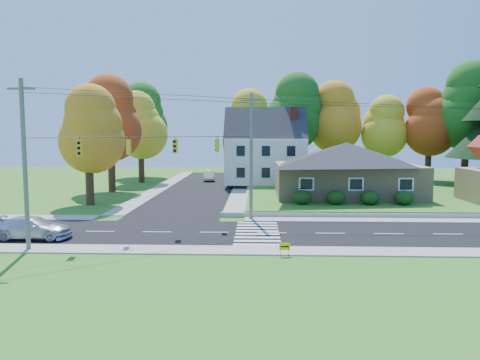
{
  "coord_description": "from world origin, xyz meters",
  "views": [
    {
      "loc": [
        -1.02,
        -31.74,
        6.93
      ],
      "look_at": [
        -2.49,
        8.0,
        2.85
      ],
      "focal_mm": 35.0,
      "sensor_mm": 36.0,
      "label": 1
    }
  ],
  "objects_px": {
    "white_car": "(209,176)",
    "fire_hydrant": "(251,214)",
    "silver_sedan": "(33,228)",
    "ranch_house": "(346,168)"
  },
  "relations": [
    {
      "from": "ranch_house",
      "to": "silver_sedan",
      "type": "bearing_deg",
      "value": -142.05
    },
    {
      "from": "white_car",
      "to": "fire_hydrant",
      "type": "height_order",
      "value": "white_car"
    },
    {
      "from": "ranch_house",
      "to": "white_car",
      "type": "distance_m",
      "value": 24.54
    },
    {
      "from": "silver_sedan",
      "to": "white_car",
      "type": "relative_size",
      "value": 1.14
    },
    {
      "from": "ranch_house",
      "to": "silver_sedan",
      "type": "height_order",
      "value": "ranch_house"
    },
    {
      "from": "white_car",
      "to": "fire_hydrant",
      "type": "bearing_deg",
      "value": -84.12
    },
    {
      "from": "white_car",
      "to": "fire_hydrant",
      "type": "relative_size",
      "value": 5.63
    },
    {
      "from": "white_car",
      "to": "fire_hydrant",
      "type": "distance_m",
      "value": 29.9
    },
    {
      "from": "silver_sedan",
      "to": "white_car",
      "type": "xyz_separation_m",
      "value": [
        7.67,
        36.89,
        -0.0
      ]
    },
    {
      "from": "silver_sedan",
      "to": "ranch_house",
      "type": "bearing_deg",
      "value": -50.58
    }
  ]
}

